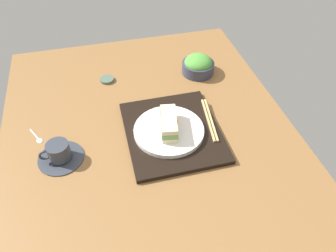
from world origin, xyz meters
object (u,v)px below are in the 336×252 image
at_px(coffee_cup, 59,153).
at_px(teaspoon, 38,138).
at_px(sandwich_near, 169,129).
at_px(salad_bowl, 198,65).
at_px(sandwich_plate, 169,130).
at_px(sandwich_far, 169,117).
at_px(small_sauce_dish, 107,80).
at_px(chopsticks_pair, 209,119).

bearing_deg(coffee_cup, teaspoon, 34.53).
height_order(sandwich_near, teaspoon, sandwich_near).
xyz_separation_m(sandwich_near, coffee_cup, (0.01, 0.35, -0.03)).
bearing_deg(salad_bowl, sandwich_near, 148.99).
xyz_separation_m(coffee_cup, teaspoon, (0.11, 0.07, -0.02)).
bearing_deg(coffee_cup, sandwich_plate, -87.60).
xyz_separation_m(sandwich_far, small_sauce_dish, (0.33, 0.18, -0.05)).
relative_size(sandwich_near, sandwich_far, 0.96).
distance_m(sandwich_plate, small_sauce_dish, 0.40).
height_order(salad_bowl, coffee_cup, salad_bowl).
distance_m(sandwich_near, teaspoon, 0.45).
bearing_deg(sandwich_far, sandwich_plate, 168.04).
height_order(sandwich_far, small_sauce_dish, sandwich_far).
relative_size(sandwich_near, salad_bowl, 0.62).
xyz_separation_m(sandwich_plate, teaspoon, (0.09, 0.43, -0.02)).
distance_m(sandwich_plate, sandwich_far, 0.04).
height_order(chopsticks_pair, small_sauce_dish, chopsticks_pair).
xyz_separation_m(chopsticks_pair, small_sauce_dish, (0.34, 0.32, -0.01)).
distance_m(sandwich_far, teaspoon, 0.45).
bearing_deg(coffee_cup, chopsticks_pair, -85.84).
height_order(sandwich_far, teaspoon, sandwich_far).
bearing_deg(sandwich_near, salad_bowl, -31.01).
relative_size(salad_bowl, coffee_cup, 0.92).
bearing_deg(sandwich_near, sandwich_plate, -11.96).
xyz_separation_m(sandwich_far, coffee_cup, (-0.04, 0.37, -0.03)).
xyz_separation_m(sandwich_near, small_sauce_dish, (0.39, 0.16, -0.05)).
bearing_deg(coffee_cup, small_sauce_dish, -26.84).
height_order(sandwich_plate, salad_bowl, salad_bowl).
bearing_deg(sandwich_near, sandwich_far, -11.96).
xyz_separation_m(salad_bowl, teaspoon, (-0.24, 0.64, -0.03)).
bearing_deg(teaspoon, small_sauce_dish, -44.07).
relative_size(coffee_cup, teaspoon, 1.79).
bearing_deg(sandwich_far, sandwich_near, 168.04).
distance_m(salad_bowl, small_sauce_dish, 0.38).
bearing_deg(sandwich_plate, chopsticks_pair, -81.73).
height_order(chopsticks_pair, coffee_cup, coffee_cup).
bearing_deg(sandwich_plate, sandwich_far, -11.96).
distance_m(chopsticks_pair, small_sauce_dish, 0.47).
bearing_deg(chopsticks_pair, sandwich_plate, 98.27).
height_order(sandwich_far, salad_bowl, sandwich_far).
height_order(sandwich_plate, chopsticks_pair, sandwich_plate).
distance_m(chopsticks_pair, teaspoon, 0.59).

